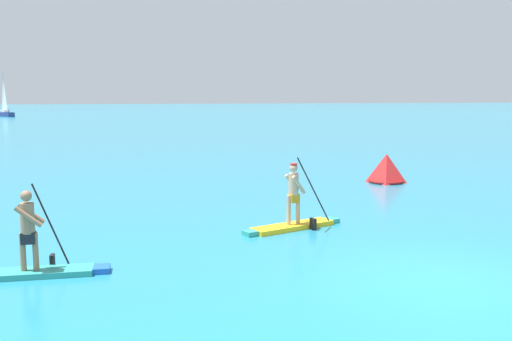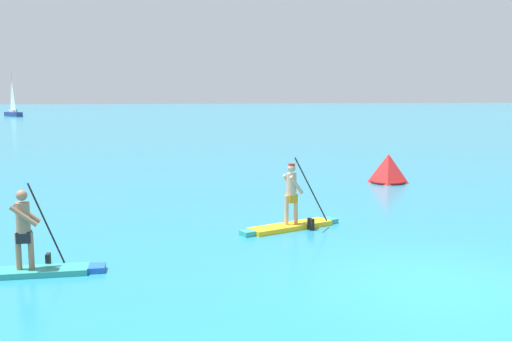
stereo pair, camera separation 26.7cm
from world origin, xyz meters
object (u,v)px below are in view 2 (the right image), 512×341
Objects in this scene: sailboat_left_horizon at (13,110)px; paddleboarder_near_left at (23,257)px; race_marker_buoy at (388,170)px; paddleboarder_mid_center at (292,215)px.

paddleboarder_near_left is at bearing -24.48° from sailboat_left_horizon.
paddleboarder_near_left is 2.07× the size of race_marker_buoy.
paddleboarder_near_left is 89.10m from sailboat_left_horizon.
paddleboarder_near_left is at bearing -141.93° from race_marker_buoy.
paddleboarder_mid_center is at bearing 24.68° from paddleboarder_near_left.
race_marker_buoy is (11.92, 9.34, 0.16)m from paddleboarder_near_left.
paddleboarder_mid_center is at bearing -20.24° from sailboat_left_horizon.
sailboat_left_horizon is (-17.84, 87.30, 0.72)m from paddleboarder_near_left.
sailboat_left_horizon is at bearing 103.03° from paddleboarder_near_left.
paddleboarder_mid_center is 1.86× the size of race_marker_buoy.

